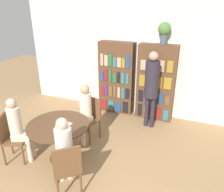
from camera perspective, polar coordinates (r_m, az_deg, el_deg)
The scene contains 13 objects.
wall_back at distance 5.58m, azimuth 7.05°, elevation 10.22°, with size 6.40×0.07×3.00m.
bookshelf_left at distance 5.71m, azimuth 1.24°, elevation 4.68°, with size 0.91×0.34×1.87m.
bookshelf_right at distance 5.45m, azimuth 11.42°, elevation 3.32°, with size 0.91×0.34×1.87m.
flower_vase at distance 5.17m, azimuth 13.53°, elevation 16.29°, with size 0.29×0.29×0.49m.
reading_table at distance 4.10m, azimuth -13.72°, elevation -8.83°, with size 1.10×1.10×0.74m.
chair_near_camera at distance 4.42m, azimuth -25.11°, elevation -9.45°, with size 0.53×0.53×0.91m.
chair_left_side at distance 4.69m, azimuth -5.65°, elevation -5.26°, with size 0.48×0.48×0.91m.
chair_far_side at distance 3.43m, azimuth -11.67°, elevation -17.66°, with size 0.56×0.56×0.91m.
seated_reader_left at distance 4.47m, azimuth -7.25°, elevation -3.84°, with size 0.31×0.38×1.26m.
seated_reader_right at distance 3.45m, azimuth -12.41°, elevation -13.30°, with size 0.40×0.41×1.25m.
seated_reader_back at distance 4.25m, azimuth -23.17°, elevation -7.48°, with size 0.38×0.33×1.25m.
librarian_standing at distance 4.93m, azimuth 10.33°, elevation 3.50°, with size 0.31×0.58×1.80m.
open_book_on_table at distance 3.95m, azimuth -12.39°, elevation -7.35°, with size 0.24×0.18×0.03m.
Camera 1 is at (1.42, -1.71, 2.71)m, focal length 35.00 mm.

